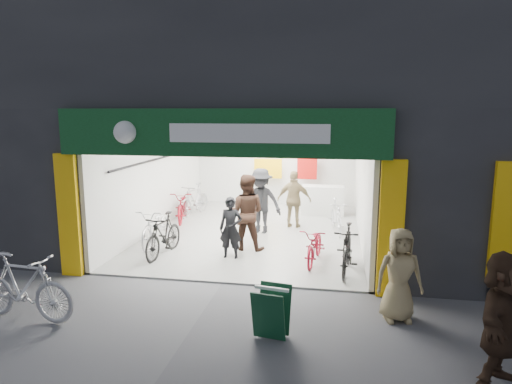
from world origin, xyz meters
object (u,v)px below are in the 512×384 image
(bike_left_front, at_px, (156,226))
(bike_right_front, at_px, (347,250))
(pedestrian_near, at_px, (399,275))
(sandwich_board, at_px, (271,311))
(parked_bike, at_px, (23,287))

(bike_left_front, height_order, bike_right_front, bike_right_front)
(pedestrian_near, distance_m, sandwich_board, 2.25)
(bike_right_front, xyz_separation_m, parked_bike, (-5.35, -3.20, 0.05))
(bike_left_front, relative_size, bike_right_front, 1.08)
(bike_left_front, distance_m, bike_right_front, 5.02)
(pedestrian_near, bearing_deg, parked_bike, 179.60)
(bike_left_front, xyz_separation_m, parked_bike, (-0.50, -4.49, 0.08))
(bike_left_front, relative_size, pedestrian_near, 1.19)
(bike_right_front, xyz_separation_m, sandwich_board, (-1.19, -3.09, -0.09))
(bike_right_front, distance_m, sandwich_board, 3.31)
(pedestrian_near, relative_size, sandwich_board, 1.99)
(pedestrian_near, bearing_deg, bike_left_front, 138.52)
(bike_right_front, height_order, parked_bike, parked_bike)
(bike_left_front, height_order, pedestrian_near, pedestrian_near)
(sandwich_board, bearing_deg, parked_bike, -168.81)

